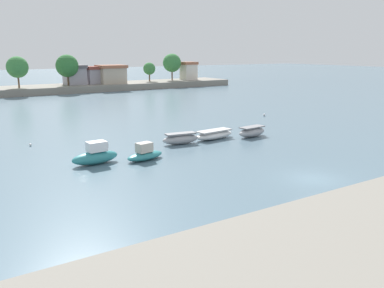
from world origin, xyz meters
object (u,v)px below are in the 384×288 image
Objects in this scene: moored_boat_3 at (214,135)px; moored_boat_4 at (252,132)px; mooring_buoy_0 at (264,115)px; mooring_buoy_1 at (30,145)px; moored_boat_1 at (145,154)px; moored_boat_0 at (95,155)px; moored_boat_2 at (181,139)px.

moored_boat_4 reaches higher than moored_boat_3.
moored_boat_4 is 14.97m from mooring_buoy_0.
moored_boat_3 reaches higher than mooring_buoy_1.
moored_boat_1 reaches higher than mooring_buoy_1.
moored_boat_0 reaches higher than moored_boat_2.
moored_boat_4 is at bearing -21.48° from mooring_buoy_1.
moored_boat_4 is at bearing -0.42° from moored_boat_2.
moored_boat_2 is 21.52m from mooring_buoy_0.
mooring_buoy_1 is at bearing -177.26° from mooring_buoy_0.
moored_boat_2 is 0.78× the size of moored_boat_3.
moored_boat_4 reaches higher than mooring_buoy_0.
moored_boat_1 is (4.06, -1.10, -0.20)m from moored_boat_0.
moored_boat_4 is at bearing -23.44° from moored_boat_3.
mooring_buoy_1 is (-3.24, 9.88, -0.59)m from moored_boat_0.
moored_boat_0 reaches higher than mooring_buoy_0.
moored_boat_3 is at bearing 6.49° from moored_boat_0.
moored_boat_1 is at bearing -19.30° from moored_boat_0.
mooring_buoy_1 is at bearing 151.84° from moored_boat_4.
moored_boat_4 is (4.22, -1.32, 0.09)m from moored_boat_3.
moored_boat_1 is 0.74× the size of moored_boat_3.
moored_boat_4 is (8.53, -1.17, 0.01)m from moored_boat_2.
mooring_buoy_1 is at bearing 112.52° from moored_boat_1.
moored_boat_0 is 1.09× the size of moored_boat_1.
moored_boat_0 is at bearing 153.78° from moored_boat_1.
mooring_buoy_1 is (-32.71, -1.57, -0.05)m from mooring_buoy_0.
moored_boat_0 is 14.45m from moored_boat_3.
mooring_buoy_1 is (-7.31, 10.98, -0.39)m from moored_boat_1.
mooring_buoy_0 is 32.75m from mooring_buoy_1.
moored_boat_2 is at bearing 20.79° from moored_boat_1.
moored_boat_3 reaches higher than mooring_buoy_0.
mooring_buoy_0 is (25.41, 12.55, -0.35)m from moored_boat_1.
mooring_buoy_0 reaches higher than mooring_buoy_1.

